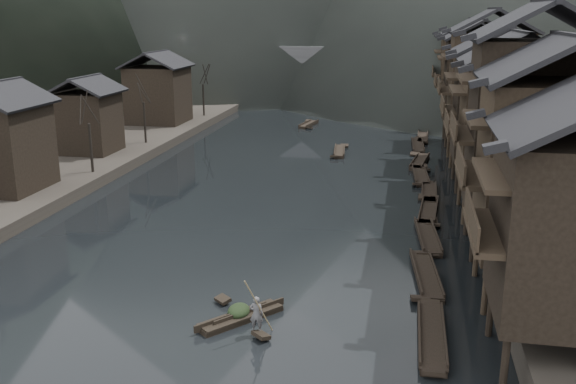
# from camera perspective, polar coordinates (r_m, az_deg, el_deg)

# --- Properties ---
(water) EXTENTS (300.00, 300.00, 0.00)m
(water) POSITION_cam_1_polar(r_m,az_deg,el_deg) (37.50, -5.81, -6.66)
(water) COLOR black
(water) RESTS_ON ground
(left_bank) EXTENTS (40.00, 200.00, 1.20)m
(left_bank) POSITION_cam_1_polar(r_m,az_deg,el_deg) (87.07, -20.74, 5.69)
(left_bank) COLOR #2D2823
(left_bank) RESTS_ON ground
(stilt_houses) EXTENTS (9.00, 67.60, 15.11)m
(stilt_houses) POSITION_cam_1_polar(r_m,az_deg,el_deg) (53.55, 18.59, 8.91)
(stilt_houses) COLOR black
(stilt_houses) RESTS_ON ground
(left_houses) EXTENTS (8.10, 53.20, 8.73)m
(left_houses) POSITION_cam_1_polar(r_m,az_deg,el_deg) (62.08, -19.09, 6.92)
(left_houses) COLOR black
(left_houses) RESTS_ON left_bank
(bare_trees) EXTENTS (3.37, 61.35, 6.74)m
(bare_trees) POSITION_cam_1_polar(r_m,az_deg,el_deg) (55.76, -18.63, 6.23)
(bare_trees) COLOR black
(bare_trees) RESTS_ON left_bank
(moored_sampans) EXTENTS (2.90, 74.52, 0.47)m
(moored_sampans) POSITION_cam_1_polar(r_m,az_deg,el_deg) (62.22, 11.97, 2.34)
(moored_sampans) COLOR black
(moored_sampans) RESTS_ON water
(midriver_boats) EXTENTS (10.48, 39.96, 0.45)m
(midriver_boats) POSITION_cam_1_polar(r_m,az_deg,el_deg) (85.04, 5.71, 6.14)
(midriver_boats) COLOR black
(midriver_boats) RESTS_ON water
(stone_bridge) EXTENTS (40.00, 6.00, 9.00)m
(stone_bridge) POSITION_cam_1_polar(r_m,az_deg,el_deg) (106.07, 5.33, 10.70)
(stone_bridge) COLOR #4C4C4F
(stone_bridge) RESTS_ON ground
(hero_sampan) EXTENTS (3.74, 4.23, 0.43)m
(hero_sampan) POSITION_cam_1_polar(r_m,az_deg,el_deg) (31.25, -4.22, -10.97)
(hero_sampan) COLOR black
(hero_sampan) RESTS_ON water
(cargo_heap) EXTENTS (1.07, 1.39, 0.64)m
(cargo_heap) POSITION_cam_1_polar(r_m,az_deg,el_deg) (31.19, -4.41, -9.91)
(cargo_heap) COLOR black
(cargo_heap) RESTS_ON hero_sampan
(boatman) EXTENTS (0.65, 0.44, 1.73)m
(boatman) POSITION_cam_1_polar(r_m,az_deg,el_deg) (29.40, -2.83, -10.38)
(boatman) COLOR #5F5E61
(boatman) RESTS_ON hero_sampan
(bamboo_pole) EXTENTS (1.10, 1.70, 3.44)m
(bamboo_pole) POSITION_cam_1_polar(r_m,az_deg,el_deg) (28.31, -2.51, -5.71)
(bamboo_pole) COLOR #8C7A51
(bamboo_pole) RESTS_ON boatman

